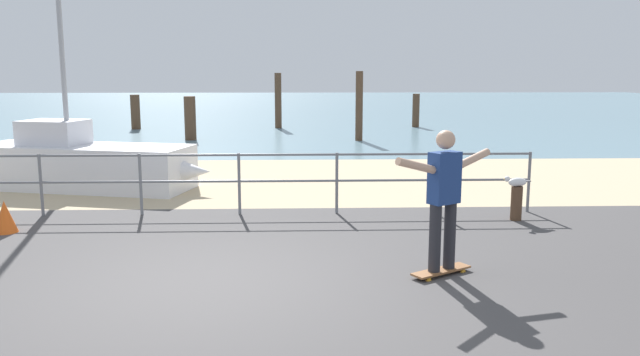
# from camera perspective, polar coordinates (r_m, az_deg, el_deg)

# --- Properties ---
(ground_plane) EXTENTS (24.00, 10.00, 0.04)m
(ground_plane) POSITION_cam_1_polar(r_m,az_deg,el_deg) (6.36, -11.81, -12.76)
(ground_plane) COLOR #474444
(ground_plane) RESTS_ON ground
(beach_strip) EXTENTS (24.00, 6.00, 0.04)m
(beach_strip) POSITION_cam_1_polar(r_m,az_deg,el_deg) (14.04, -6.34, -0.19)
(beach_strip) COLOR tan
(beach_strip) RESTS_ON ground
(sea_surface) EXTENTS (72.00, 50.00, 0.04)m
(sea_surface) POSITION_cam_1_polar(r_m,az_deg,el_deg) (41.87, -3.48, 6.45)
(sea_surface) COLOR slate
(sea_surface) RESTS_ON ground
(railing_fence) EXTENTS (11.45, 0.05, 1.05)m
(railing_fence) POSITION_cam_1_polar(r_m,az_deg,el_deg) (10.68, -11.67, 0.33)
(railing_fence) COLOR slate
(railing_fence) RESTS_ON ground
(sailboat) EXTENTS (5.07, 2.41, 5.54)m
(sailboat) POSITION_cam_1_polar(r_m,az_deg,el_deg) (13.62, -20.06, 1.20)
(sailboat) COLOR silver
(sailboat) RESTS_ON ground
(skateboard) EXTENTS (0.78, 0.59, 0.08)m
(skateboard) POSITION_cam_1_polar(r_m,az_deg,el_deg) (7.67, 10.89, -8.23)
(skateboard) COLOR brown
(skateboard) RESTS_ON ground
(skateboarder) EXTENTS (1.27, 0.84, 1.65)m
(skateboarder) POSITION_cam_1_polar(r_m,az_deg,el_deg) (7.43, 11.12, -1.24)
(skateboarder) COLOR #26262B
(skateboarder) RESTS_ON skateboard
(bollard_short) EXTENTS (0.18, 0.18, 0.57)m
(bollard_short) POSITION_cam_1_polar(r_m,az_deg,el_deg) (10.62, 17.30, -2.24)
(bollard_short) COLOR #513826
(bollard_short) RESTS_ON ground
(seagull) EXTENTS (0.48, 0.21, 0.18)m
(seagull) POSITION_cam_1_polar(r_m,az_deg,el_deg) (10.55, 17.32, -0.32)
(seagull) COLOR white
(seagull) RESTS_ON bollard_short
(groyne_post_0) EXTENTS (0.37, 0.37, 1.41)m
(groyne_post_0) POSITION_cam_1_polar(r_m,az_deg,el_deg) (26.75, -16.32, 5.72)
(groyne_post_0) COLOR #513826
(groyne_post_0) RESTS_ON ground
(groyne_post_1) EXTENTS (0.39, 0.39, 1.51)m
(groyne_post_1) POSITION_cam_1_polar(r_m,az_deg,el_deg) (22.17, -11.64, 5.28)
(groyne_post_1) COLOR #513826
(groyne_post_1) RESTS_ON ground
(groyne_post_2) EXTENTS (0.28, 0.28, 2.27)m
(groyne_post_2) POSITION_cam_1_polar(r_m,az_deg,el_deg) (26.21, -3.80, 6.96)
(groyne_post_2) COLOR #513826
(groyne_post_2) RESTS_ON ground
(groyne_post_3) EXTENTS (0.25, 0.25, 2.36)m
(groyne_post_3) POSITION_cam_1_polar(r_m,az_deg,el_deg) (21.52, 3.55, 6.47)
(groyne_post_3) COLOR #513826
(groyne_post_3) RESTS_ON ground
(groyne_post_4) EXTENTS (0.29, 0.29, 1.41)m
(groyne_post_4) POSITION_cam_1_polar(r_m,az_deg,el_deg) (26.96, 8.65, 6.03)
(groyne_post_4) COLOR #513826
(groyne_post_4) RESTS_ON ground
(traffic_cone) EXTENTS (0.36, 0.36, 0.50)m
(traffic_cone) POSITION_cam_1_polar(r_m,az_deg,el_deg) (10.48, -26.55, -3.19)
(traffic_cone) COLOR #E55919
(traffic_cone) RESTS_ON ground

